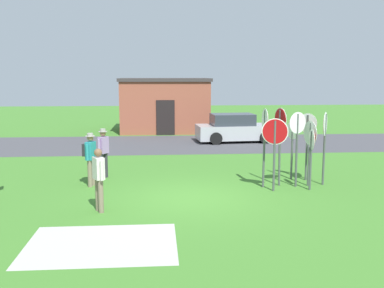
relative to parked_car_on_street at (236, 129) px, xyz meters
The scene contains 17 objects.
ground_plane 11.51m from the parked_car_on_street, 106.32° to the right, with size 80.00×80.00×0.00m, color #3D7528.
street_asphalt 3.36m from the parked_car_on_street, 169.17° to the right, with size 60.00×6.40×0.01m, color #424247.
concrete_path 15.48m from the parked_car_on_street, 110.58° to the right, with size 3.20×2.40×0.01m, color #ADAAA3.
building_background 6.33m from the parked_car_on_street, 126.73° to the left, with size 5.66×4.38×3.38m.
parked_car_on_street is the anchor object (origin of this frame).
stop_sign_leaning_left 8.92m from the parked_car_on_street, 87.46° to the right, with size 0.25×0.59×2.03m.
stop_sign_low_front 9.96m from the parked_car_on_street, 88.72° to the right, with size 0.62×0.32×2.42m.
stop_sign_rear_left 10.46m from the parked_car_on_street, 93.48° to the right, with size 0.77×0.27×2.27m.
stop_sign_rear_right 10.39m from the parked_car_on_street, 87.00° to the right, with size 0.08×0.64×1.92m.
stop_sign_center_cluster 9.80m from the parked_car_on_street, 91.70° to the right, with size 0.21×0.72×2.54m.
stop_sign_far_back 10.00m from the parked_car_on_street, 94.81° to the right, with size 0.09×0.71×2.54m.
stop_sign_nearest 9.85m from the parked_car_on_street, 83.00° to the right, with size 0.39×0.69×2.40m.
stop_sign_tallest 9.14m from the parked_car_on_street, 84.65° to the right, with size 0.49×0.46×2.30m.
stop_sign_leaning_right 9.88m from the parked_car_on_street, 86.06° to the right, with size 0.18×0.79×2.13m.
person_with_sunhat 10.22m from the parked_car_on_street, 126.69° to the right, with size 0.37×0.50×1.74m.
person_in_blue 13.43m from the parked_car_on_street, 115.40° to the right, with size 0.36×0.52×1.69m.
person_in_dark_shirt 11.32m from the parked_car_on_street, 124.41° to the right, with size 0.43×0.55×1.74m.
Camera 1 is at (-0.98, -12.63, 3.58)m, focal length 41.66 mm.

